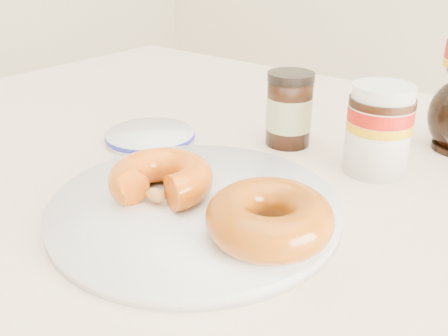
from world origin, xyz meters
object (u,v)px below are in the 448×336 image
Objects in this scene: plate at (195,207)px; donut_whole at (269,218)px; donut_bitten at (161,179)px; dark_jar at (289,110)px; dining_table at (284,230)px; blue_rim_saucer at (150,136)px; nutella_jar at (379,126)px.

donut_whole is at bearing -5.57° from plate.
donut_bitten is at bearing -179.30° from donut_whole.
donut_bitten is 0.14m from donut_whole.
dining_table is at bearing -58.22° from dark_jar.
dark_jar is at bearing 96.50° from plate.
dark_jar is (-0.05, 0.08, 0.13)m from dining_table.
donut_bitten is 0.95× the size of donut_whole.
plate is 0.05m from donut_bitten.
blue_rim_saucer is at bearing 156.08° from donut_whole.
nutella_jar is 0.13m from dark_jar.
donut_bitten is 0.27m from nutella_jar.
dining_table is at bearing 80.08° from plate.
plate is 0.23m from dark_jar.
nutella_jar is at bearing 42.25° from dining_table.
donut_whole is 0.91× the size of blue_rim_saucer.
dining_table is 4.59× the size of plate.
blue_rim_saucer is (-0.16, -0.11, -0.04)m from dark_jar.
plate is 0.25m from nutella_jar.
donut_whole is at bearing -23.92° from blue_rim_saucer.
donut_bitten is at bearing -162.78° from plate.
nutella_jar is at bearing -4.51° from dark_jar.
dining_table is 10.92× the size of blue_rim_saucer.
dining_table is at bearing -137.75° from nutella_jar.
donut_bitten is 0.20m from blue_rim_saucer.
dark_jar is at bearing 111.85° from donut_bitten.
donut_bitten reaches higher than plate.
blue_rim_saucer is at bearing -145.24° from dark_jar.
nutella_jar is 1.08× the size of dark_jar.
dark_jar is 0.79× the size of blue_rim_saucer.
nutella_jar is at bearing 19.08° from blue_rim_saucer.
donut_bitten is 0.24m from dark_jar.
nutella_jar reaches higher than plate.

